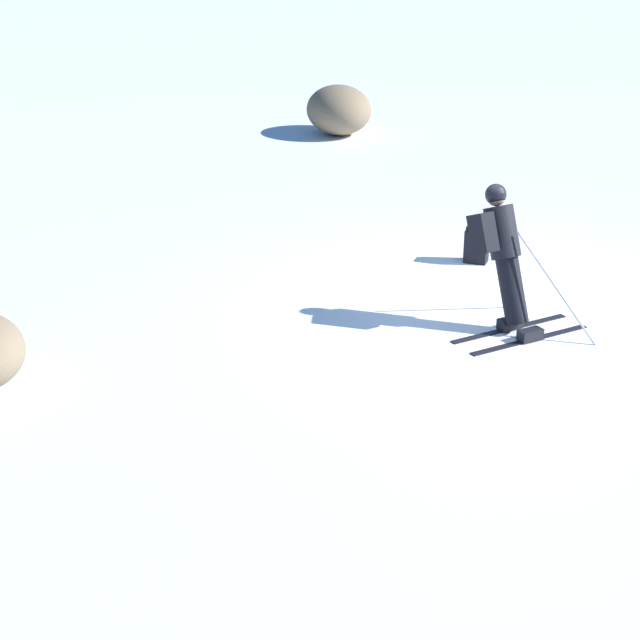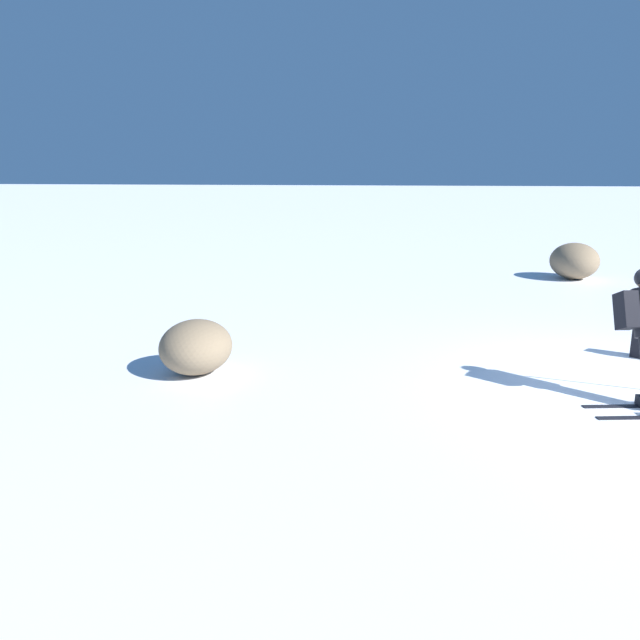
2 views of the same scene
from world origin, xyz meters
name	(u,v)px [view 2 (image 2 of 2)]	position (x,y,z in m)	size (l,w,h in m)	color
ground_plane	(638,389)	(0.00, 0.00, 0.00)	(300.00, 300.00, 0.00)	white
exposed_boulder_0	(574,261)	(9.08, -0.68, 0.48)	(1.46, 1.25, 0.95)	#7A664C
exposed_boulder_1	(196,347)	(-0.59, 5.84, 0.37)	(1.15, 0.98, 0.75)	#7A664C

